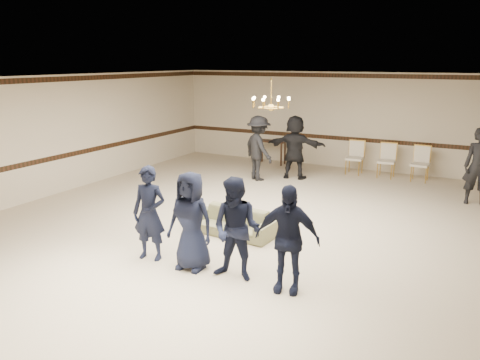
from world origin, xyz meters
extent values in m
cube|color=#BEB092|center=(0.00, 0.00, 0.00)|extent=(12.00, 14.00, 0.01)
cube|color=black|center=(0.00, 0.00, 3.20)|extent=(12.00, 14.00, 0.01)
cube|color=beige|center=(0.00, 7.00, 1.60)|extent=(12.00, 0.01, 3.20)
cube|color=beige|center=(-6.00, 0.00, 1.60)|extent=(0.01, 14.00, 3.20)
cube|color=black|center=(0.00, 6.99, 1.00)|extent=(12.00, 0.02, 0.14)
cube|color=black|center=(0.00, 6.99, 3.08)|extent=(12.00, 0.02, 0.14)
imported|color=black|center=(-0.92, -2.26, 0.87)|extent=(0.70, 0.53, 1.75)
imported|color=black|center=(-0.02, -2.26, 0.87)|extent=(0.88, 0.59, 1.75)
imported|color=black|center=(0.88, -2.26, 0.87)|extent=(0.89, 0.72, 1.75)
imported|color=black|center=(1.78, -2.26, 0.87)|extent=(1.08, 0.60, 1.75)
imported|color=#6D6E49|center=(-0.21, -0.45, 0.27)|extent=(1.89, 0.84, 0.54)
imported|color=black|center=(-1.77, 4.07, 0.98)|extent=(1.46, 1.30, 1.96)
imported|color=black|center=(-0.87, 4.77, 0.98)|extent=(1.87, 0.78, 1.96)
imported|color=black|center=(4.23, 4.37, 0.98)|extent=(0.76, 0.54, 1.96)
cube|color=black|center=(-2.37, 6.38, 0.42)|extent=(1.03, 0.52, 0.84)
camera|label=1|loc=(4.39, -8.78, 3.58)|focal=35.73mm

